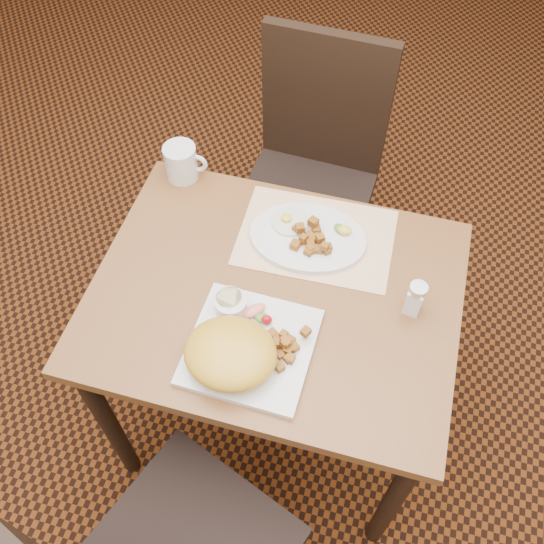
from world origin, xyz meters
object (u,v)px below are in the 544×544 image
at_px(chair_far, 313,166).
at_px(plate_oval, 308,238).
at_px(plate_square, 251,347).
at_px(coffee_mug, 182,162).
at_px(table, 275,316).
at_px(salt_shaker, 415,298).

relative_size(chair_far, plate_oval, 3.19).
bearing_deg(chair_far, plate_square, 95.35).
bearing_deg(chair_far, coffee_mug, 51.27).
distance_m(plate_square, coffee_mug, 0.59).
height_order(table, coffee_mug, coffee_mug).
height_order(table, plate_oval, plate_oval).
xyz_separation_m(chair_far, plate_oval, (0.09, -0.48, 0.22)).
height_order(chair_far, salt_shaker, chair_far).
relative_size(table, chair_far, 0.93).
bearing_deg(coffee_mug, chair_far, 48.38).
xyz_separation_m(table, plate_square, (-0.01, -0.16, 0.12)).
distance_m(chair_far, plate_square, 0.85).
bearing_deg(table, chair_far, 94.15).
height_order(chair_far, coffee_mug, chair_far).
distance_m(table, plate_oval, 0.22).
xyz_separation_m(chair_far, salt_shaker, (0.38, -0.62, 0.26)).
relative_size(table, plate_oval, 2.96).
relative_size(plate_oval, coffee_mug, 2.51).
xyz_separation_m(table, coffee_mug, (-0.35, 0.32, 0.16)).
bearing_deg(plate_square, chair_far, 92.45).
bearing_deg(plate_oval, chair_far, 100.24).
xyz_separation_m(plate_square, plate_oval, (0.05, 0.35, 0.00)).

